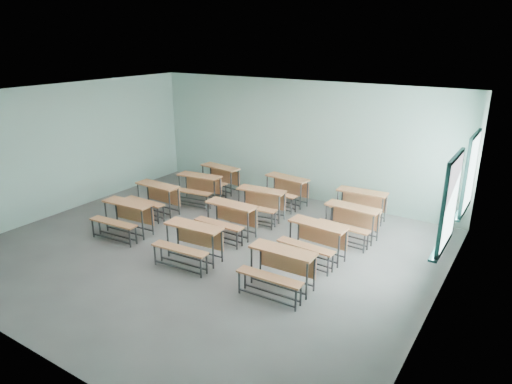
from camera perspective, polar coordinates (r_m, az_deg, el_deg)
room at (r=9.22m, az=-5.67°, el=1.90°), size 9.04×8.04×3.24m
desk_unit_r0c0 at (r=10.65m, az=-16.05°, el=-2.64°), size 1.25×0.88×0.75m
desk_unit_r0c1 at (r=9.13m, az=-8.13°, el=-5.75°), size 1.25×0.89×0.75m
desk_unit_r0c2 at (r=8.08m, az=2.98°, el=-9.02°), size 1.22×0.84×0.75m
desk_unit_r1c0 at (r=11.72m, az=-12.52°, el=-0.34°), size 1.21×0.83×0.75m
desk_unit_r1c1 at (r=10.18m, az=-3.43°, el=-2.92°), size 1.20×0.81×0.75m
desk_unit_r1c2 at (r=9.20m, az=7.40°, el=-5.53°), size 1.24×0.88×0.75m
desk_unit_r2c0 at (r=12.31m, az=-7.32°, el=0.89°), size 1.29×0.95×0.75m
desk_unit_r2c1 at (r=11.08m, az=0.43°, el=-1.02°), size 1.27×0.92×0.75m
desk_unit_r2c2 at (r=10.21m, az=11.66°, el=-3.22°), size 1.23×0.86×0.75m
desk_unit_r3c0 at (r=13.08m, az=-4.80°, el=2.08°), size 1.27×0.92×0.75m
desk_unit_r3c1 at (r=12.08m, az=3.61°, el=0.66°), size 1.28×0.93×0.75m
desk_unit_r3c2 at (r=11.24m, az=12.90°, el=-1.21°), size 1.23×0.86×0.75m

